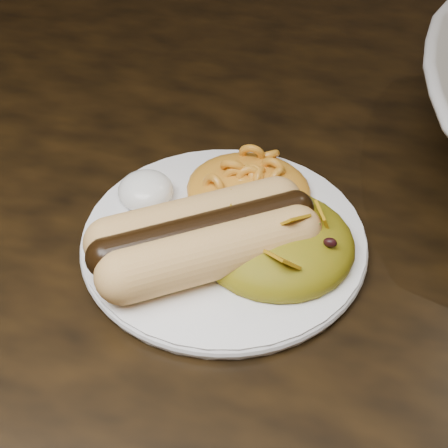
% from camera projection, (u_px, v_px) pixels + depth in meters
% --- Properties ---
extents(table, '(1.60, 0.90, 0.75)m').
position_uv_depth(table, '(121.00, 251.00, 0.61)').
color(table, black).
rests_on(table, floor).
extents(plate, '(0.21, 0.21, 0.01)m').
position_uv_depth(plate, '(224.00, 240.00, 0.48)').
color(plate, white).
rests_on(plate, table).
extents(hotdog, '(0.12, 0.13, 0.04)m').
position_uv_depth(hotdog, '(204.00, 236.00, 0.45)').
color(hotdog, '#E0AC6C').
rests_on(hotdog, plate).
extents(mac_and_cheese, '(0.12, 0.11, 0.04)m').
position_uv_depth(mac_and_cheese, '(249.00, 175.00, 0.50)').
color(mac_and_cheese, gold).
rests_on(mac_and_cheese, plate).
extents(sour_cream, '(0.04, 0.04, 0.02)m').
position_uv_depth(sour_cream, '(145.00, 186.00, 0.50)').
color(sour_cream, white).
rests_on(sour_cream, plate).
extents(taco_salad, '(0.11, 0.10, 0.05)m').
position_uv_depth(taco_salad, '(277.00, 231.00, 0.46)').
color(taco_salad, '#B27008').
rests_on(taco_salad, plate).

